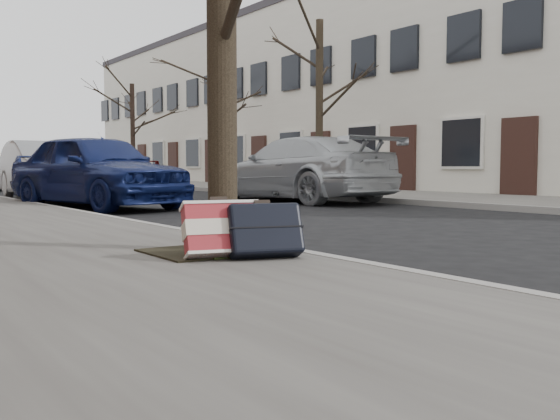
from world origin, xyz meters
TOP-DOWN VIEW (x-y plane):
  - ground at (0.00, 0.00)m, footprint 120.00×120.00m
  - far_sidewalk at (7.80, 15.00)m, footprint 4.00×70.00m
  - house_far at (13.15, 16.00)m, footprint 6.70×40.00m
  - dirt_patch at (-2.00, 1.20)m, footprint 0.85×0.85m
  - suitcase_red at (-2.04, 0.79)m, footprint 0.65×0.46m
  - suitcase_navy at (-1.75, 0.61)m, footprint 0.66×0.51m
  - car_near_front at (-0.18, 8.98)m, footprint 2.76×4.81m
  - car_near_mid at (-0.16, 12.63)m, footprint 1.66×4.55m
  - car_far_front at (4.61, 8.54)m, footprint 2.42×5.39m
  - car_far_back at (4.54, 20.40)m, footprint 2.44×4.65m
  - tree_far_a at (7.20, 10.94)m, footprint 0.22×0.22m
  - tree_far_b at (7.20, 17.00)m, footprint 0.21×0.21m
  - tree_far_c at (7.20, 25.07)m, footprint 0.22×0.22m

SIDE VIEW (x-z plane):
  - ground at x=0.00m, z-range 0.00..0.00m
  - far_sidewalk at x=7.80m, z-range 0.00..0.12m
  - dirt_patch at x=-2.00m, z-range 0.12..0.14m
  - suitcase_red at x=-2.04m, z-range 0.12..0.57m
  - suitcase_navy at x=-1.75m, z-range 0.12..0.58m
  - car_near_mid at x=-0.16m, z-range 0.00..1.49m
  - car_far_back at x=4.54m, z-range 0.00..1.51m
  - car_far_front at x=4.61m, z-range 0.00..1.54m
  - car_near_front at x=-0.18m, z-range 0.00..1.54m
  - tree_far_c at x=7.20m, z-range 0.12..4.78m
  - tree_far_a at x=7.20m, z-range 0.12..5.12m
  - tree_far_b at x=7.20m, z-range 0.12..5.17m
  - house_far at x=13.15m, z-range 0.00..7.20m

